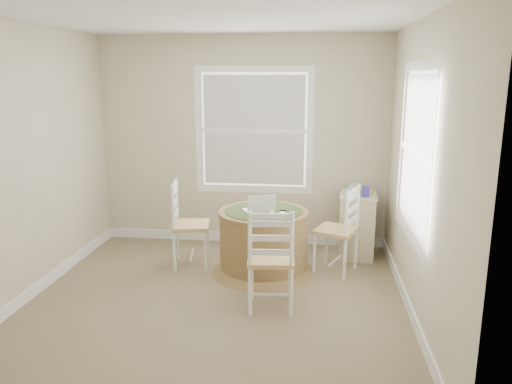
# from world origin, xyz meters

# --- Properties ---
(room) EXTENTS (3.64, 3.64, 2.64)m
(room) POSITION_xyz_m (0.17, 0.16, 1.30)
(room) COLOR #857554
(room) RESTS_ON ground
(round_table) EXTENTS (1.15, 1.15, 0.70)m
(round_table) POSITION_xyz_m (0.37, 0.82, 0.38)
(round_table) COLOR olive
(round_table) RESTS_ON ground
(chair_left) EXTENTS (0.46, 0.48, 0.95)m
(chair_left) POSITION_xyz_m (-0.46, 0.92, 0.47)
(chair_left) COLOR white
(chair_left) RESTS_ON ground
(chair_near) EXTENTS (0.45, 0.43, 0.95)m
(chair_near) POSITION_xyz_m (0.53, -0.04, 0.47)
(chair_near) COLOR white
(chair_near) RESTS_ON ground
(chair_right) EXTENTS (0.53, 0.54, 0.95)m
(chair_right) POSITION_xyz_m (1.15, 0.92, 0.47)
(chair_right) COLOR white
(chair_right) RESTS_ON ground
(laptop) EXTENTS (0.38, 0.36, 0.21)m
(laptop) POSITION_xyz_m (0.33, 0.79, 0.72)
(laptop) COLOR white
(laptop) RESTS_ON round_table
(mouse) EXTENTS (0.06, 0.09, 0.03)m
(mouse) POSITION_xyz_m (0.47, 0.74, 0.70)
(mouse) COLOR white
(mouse) RESTS_ON round_table
(phone) EXTENTS (0.05, 0.09, 0.02)m
(phone) POSITION_xyz_m (0.58, 0.74, 0.69)
(phone) COLOR #B7BABF
(phone) RESTS_ON round_table
(keys) EXTENTS (0.06, 0.05, 0.02)m
(keys) POSITION_xyz_m (0.58, 0.86, 0.70)
(keys) COLOR black
(keys) RESTS_ON round_table
(corner_chest) EXTENTS (0.46, 0.60, 0.76)m
(corner_chest) POSITION_xyz_m (1.42, 1.47, 0.38)
(corner_chest) COLOR beige
(corner_chest) RESTS_ON ground
(tissue_box) EXTENTS (0.13, 0.13, 0.10)m
(tissue_box) POSITION_xyz_m (1.34, 1.35, 0.81)
(tissue_box) COLOR #63A2E3
(tissue_box) RESTS_ON corner_chest
(box_yellow) EXTENTS (0.16, 0.11, 0.06)m
(box_yellow) POSITION_xyz_m (1.50, 1.49, 0.79)
(box_yellow) COLOR gold
(box_yellow) RESTS_ON corner_chest
(box_blue) EXTENTS (0.09, 0.09, 0.12)m
(box_blue) POSITION_xyz_m (1.49, 1.34, 0.82)
(box_blue) COLOR #313194
(box_blue) RESTS_ON corner_chest
(cup_cream) EXTENTS (0.07, 0.07, 0.09)m
(cup_cream) POSITION_xyz_m (1.37, 1.59, 0.80)
(cup_cream) COLOR beige
(cup_cream) RESTS_ON corner_chest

